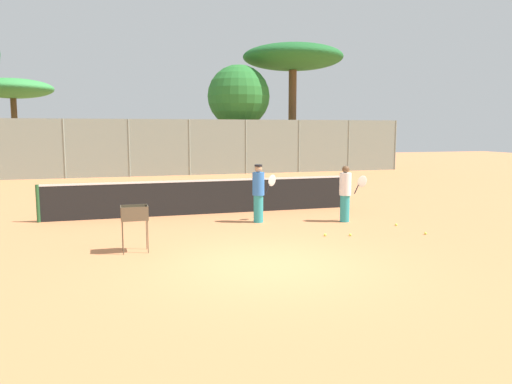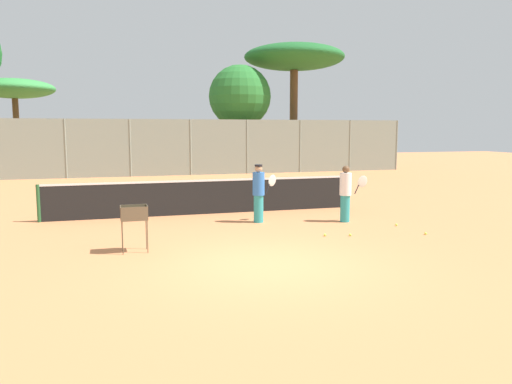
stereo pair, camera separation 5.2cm
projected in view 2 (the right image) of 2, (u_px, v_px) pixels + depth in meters
The scene contains 15 objects.
ground_plane at pixel (267, 265), 9.61m from camera, with size 80.00×80.00×0.00m, color #D37F4C.
tennis_net at pixel (206, 196), 15.34m from camera, with size 9.67×0.10×1.07m.
back_fence at pixel (161, 148), 27.77m from camera, with size 30.02×0.08×3.16m.
tree_2 at pixel (14, 90), 30.70m from camera, with size 4.81×4.81×5.68m.
tree_4 at pixel (240, 97), 31.07m from camera, with size 3.88×3.88×6.57m.
tree_5 at pixel (294, 59), 32.53m from camera, with size 6.54×6.54×8.08m.
player_white_outfit at pixel (346, 193), 14.02m from camera, with size 0.88×0.33×1.59m.
player_red_cap at pixel (259, 192), 13.95m from camera, with size 0.83×0.48×1.63m.
ball_cart at pixel (134, 216), 10.58m from camera, with size 0.56×0.41×1.00m.
tennis_ball_0 at pixel (350, 235), 12.22m from camera, with size 0.07×0.07×0.07m, color #D1E54C.
tennis_ball_1 at pixel (396, 225), 13.50m from camera, with size 0.07×0.07×0.07m, color #D1E54C.
tennis_ball_2 at pixel (426, 233), 12.39m from camera, with size 0.07×0.07×0.07m, color #D1E54C.
tennis_ball_3 at pixel (147, 219), 14.38m from camera, with size 0.07×0.07×0.07m, color #D1E54C.
tennis_ball_4 at pixel (325, 235), 12.21m from camera, with size 0.07×0.07×0.07m, color #D1E54C.
parked_car at pixel (114, 161), 30.71m from camera, with size 4.20×1.70×1.60m.
Camera 2 is at (-2.87, -8.91, 2.61)m, focal length 35.00 mm.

